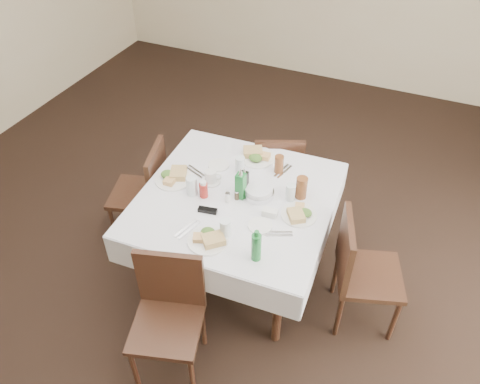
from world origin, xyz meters
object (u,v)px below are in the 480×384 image
Objects in this scene: water_e at (290,192)px; chair_east at (358,267)px; water_n at (240,165)px; coffee_mug at (211,177)px; chair_west at (147,188)px; water_w at (192,186)px; ketchup_bottle at (204,189)px; chair_south at (169,308)px; water_s at (225,228)px; oil_cruet_green at (241,185)px; bread_basket at (259,192)px; green_bottle at (256,247)px; oil_cruet_dark at (244,182)px; chair_north at (277,170)px; dining_table at (236,206)px.

chair_east is at bearing -16.94° from water_e.
water_n is 0.23m from coffee_mug.
chair_west is 6.25× the size of water_w.
chair_south is at bearing -80.92° from ketchup_bottle.
water_s is at bearing 69.00° from chair_south.
chair_east is at bearing 38.15° from chair_south.
oil_cruet_green reaches higher than chair_south.
water_e is (0.42, 0.92, 0.33)m from chair_south.
water_e is 0.21m from bread_basket.
chair_south is 3.86× the size of green_bottle.
water_w is (0.52, -0.19, 0.34)m from chair_west.
oil_cruet_dark reaches higher than chair_south.
water_s is 0.43m from bread_basket.
water_w reaches higher than coffee_mug.
water_e is 0.58m from ketchup_bottle.
water_s is (0.17, -0.61, -0.00)m from water_n.
oil_cruet_green is at bearing 176.39° from chair_east.
water_n reaches higher than water_s.
water_w reaches higher than water_n.
chair_west is 4.03× the size of oil_cruet_dark.
water_n is at bearing 140.09° from bread_basket.
chair_west is at bearing 154.14° from green_bottle.
oil_cruet_dark reaches higher than ketchup_bottle.
bread_basket is at bearing 110.24° from green_bottle.
green_bottle is (0.41, 0.35, 0.37)m from chair_south.
coffee_mug is at bearing 136.46° from green_bottle.
coffee_mug is (0.59, -0.03, 0.32)m from chair_west.
chair_west is at bearing 175.16° from chair_east.
ketchup_bottle is 0.15m from coffee_mug.
coffee_mug is at bearing -126.92° from water_n.
chair_west is 6.91× the size of water_s.
chair_north is at bearing 92.35° from water_s.
ketchup_bottle is at bearing -16.63° from chair_west.
ketchup_bottle is at bearing -82.62° from coffee_mug.
oil_cruet_green is at bearing -90.97° from chair_north.
water_s reaches higher than dining_table.
ketchup_bottle is at bearing -177.97° from chair_east.
water_s is 0.87× the size of coffee_mug.
ketchup_bottle is 0.56× the size of green_bottle.
coffee_mug is (-0.25, 0.00, -0.05)m from oil_cruet_dark.
water_e is at bearing 20.55° from ketchup_bottle.
water_e is 0.84× the size of coffee_mug.
dining_table is 0.39m from water_s.
oil_cruet_dark is at bearing -169.77° from water_e.
dining_table is 10.67× the size of ketchup_bottle.
water_s is at bearing -26.93° from chair_west.
water_w is (-0.32, -0.83, 0.36)m from chair_north.
water_e is at bearing 65.25° from chair_south.
water_n is at bearing 59.65° from water_w.
oil_cruet_dark is at bearing -1.11° from coffee_mug.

